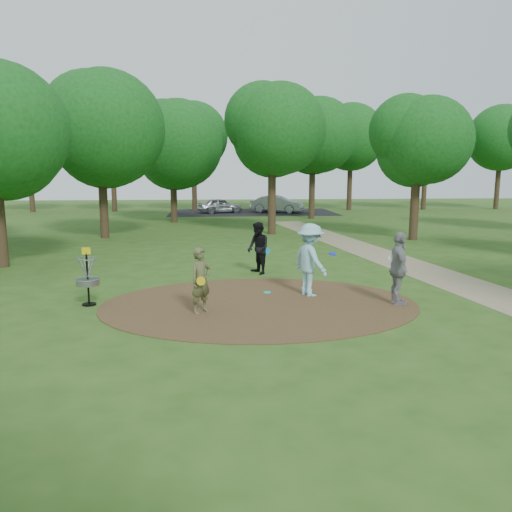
{
  "coord_description": "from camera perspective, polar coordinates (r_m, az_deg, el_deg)",
  "views": [
    {
      "loc": [
        -1.13,
        -12.78,
        3.49
      ],
      "look_at": [
        0.0,
        1.2,
        1.1
      ],
      "focal_mm": 35.0,
      "sensor_mm": 36.0,
      "label": 1
    }
  ],
  "objects": [
    {
      "name": "tree_ring",
      "position": [
        21.12,
        -1.48,
        14.13
      ],
      "size": [
        37.24,
        45.48,
        8.63
      ],
      "color": "#332316",
      "rests_on": "ground"
    },
    {
      "name": "disc_golf_basket",
      "position": [
        13.76,
        -18.71,
        -1.8
      ],
      "size": [
        0.63,
        0.63,
        1.54
      ],
      "color": "black",
      "rests_on": "ground"
    },
    {
      "name": "disc_ground_red",
      "position": [
        14.65,
        -6.1,
        -4.06
      ],
      "size": [
        0.22,
        0.22,
        0.02
      ],
      "primitive_type": "cylinder",
      "color": "red",
      "rests_on": "dirt_clearing"
    },
    {
      "name": "car_left",
      "position": [
        42.44,
        -4.1,
        5.79
      ],
      "size": [
        4.0,
        2.53,
        1.27
      ],
      "primitive_type": "imported",
      "rotation": [
        0.0,
        0.0,
        1.87
      ],
      "color": "#ACB0B4",
      "rests_on": "ground"
    },
    {
      "name": "disc_ground_cyan",
      "position": [
        14.47,
        1.29,
        -4.17
      ],
      "size": [
        0.22,
        0.22,
        0.02
      ],
      "primitive_type": "cylinder",
      "color": "#1ACFD4",
      "rests_on": "dirt_clearing"
    },
    {
      "name": "player_throwing_with_disc",
      "position": [
        14.08,
        6.22,
        -0.46
      ],
      "size": [
        1.41,
        1.53,
        2.06
      ],
      "color": "#98D6E3",
      "rests_on": "ground"
    },
    {
      "name": "ground",
      "position": [
        13.3,
        0.42,
        -5.55
      ],
      "size": [
        100.0,
        100.0,
        0.0
      ],
      "primitive_type": "plane",
      "color": "#2D5119",
      "rests_on": "ground"
    },
    {
      "name": "player_observer_with_disc",
      "position": [
        12.39,
        -6.33,
        -2.82
      ],
      "size": [
        0.71,
        0.7,
        1.65
      ],
      "color": "brown",
      "rests_on": "ground"
    },
    {
      "name": "car_right",
      "position": [
        42.79,
        2.41,
        5.96
      ],
      "size": [
        4.69,
        3.11,
        1.46
      ],
      "primitive_type": "imported",
      "rotation": [
        0.0,
        0.0,
        1.18
      ],
      "color": "#A1A5A8",
      "rests_on": "ground"
    },
    {
      "name": "dirt_clearing",
      "position": [
        13.3,
        0.42,
        -5.5
      ],
      "size": [
        8.4,
        8.4,
        0.02
      ],
      "primitive_type": "cylinder",
      "color": "#47301C",
      "rests_on": "ground"
    },
    {
      "name": "player_waiting_with_disc",
      "position": [
        13.59,
        15.99,
        -1.4
      ],
      "size": [
        0.56,
        1.17,
        1.94
      ],
      "color": "gray",
      "rests_on": "ground"
    },
    {
      "name": "player_walking_with_disc",
      "position": [
        17.05,
        0.25,
        0.9
      ],
      "size": [
        0.96,
        1.06,
        1.78
      ],
      "color": "black",
      "rests_on": "ground"
    },
    {
      "name": "footpath",
      "position": [
        16.99,
        22.21,
        -2.89
      ],
      "size": [
        7.55,
        39.89,
        0.01
      ],
      "primitive_type": "cube",
      "rotation": [
        0.0,
        0.0,
        0.14
      ],
      "color": "#8C7A5B",
      "rests_on": "ground"
    },
    {
      "name": "parking_lot",
      "position": [
        43.04,
        -0.43,
        5.02
      ],
      "size": [
        14.0,
        8.0,
        0.01
      ],
      "primitive_type": "cube",
      "color": "black",
      "rests_on": "ground"
    }
  ]
}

